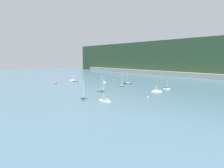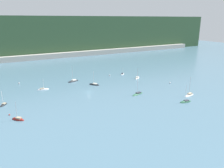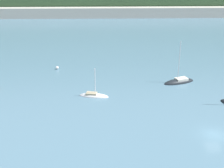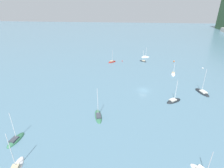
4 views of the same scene
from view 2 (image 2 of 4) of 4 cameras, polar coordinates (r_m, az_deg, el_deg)
name	(u,v)px [view 2 (image 2 of 4)]	position (r m, az deg, el deg)	size (l,w,h in m)	color
ground_plane	(89,92)	(119.47, -5.99, -2.10)	(600.00, 600.00, 0.00)	slate
hillside_ridge	(35,36)	(256.51, -19.52, 11.78)	(451.51, 57.65, 41.23)	#335133
shore_town_strip	(43,57)	(226.94, -17.64, 6.82)	(383.78, 6.00, 5.08)	#B7B2A8
sailboat_1	(123,74)	(156.58, 2.78, 2.55)	(4.51, 3.65, 5.65)	white
sailboat_2	(73,81)	(141.05, -10.08, 0.70)	(8.43, 5.16, 11.23)	black
sailboat_3	(189,95)	(120.40, 19.51, -2.79)	(7.97, 3.71, 10.72)	silver
sailboat_4	(18,120)	(94.75, -23.33, -8.53)	(5.13, 5.32, 8.61)	maroon
sailboat_5	(94,85)	(132.11, -4.66, -0.19)	(6.02, 6.96, 9.49)	black
sailboat_6	(4,105)	(112.98, -26.44, -4.90)	(4.23, 5.10, 7.53)	black
sailboat_7	(43,89)	(128.97, -17.56, -1.36)	(6.70, 3.21, 7.14)	silver
sailboat_8	(137,78)	(147.43, 6.62, 1.55)	(6.45, 5.85, 7.87)	white
sailboat_9	(138,94)	(116.16, 6.72, -2.62)	(8.43, 4.34, 10.67)	#2D6647
sailboat_10	(185,102)	(110.51, 18.63, -4.45)	(6.52, 2.82, 9.39)	#2D6647
mooring_buoy_0	(19,83)	(145.03, -23.09, 0.17)	(0.82, 0.82, 0.82)	white
mooring_buoy_1	(9,115)	(100.42, -25.23, -7.23)	(0.57, 0.57, 0.57)	red
mooring_buoy_2	(170,83)	(139.48, 14.90, 0.35)	(0.84, 0.84, 0.84)	white
mooring_buoy_3	(110,75)	(152.52, -0.62, 2.28)	(0.78, 0.78, 0.78)	white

